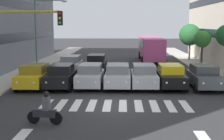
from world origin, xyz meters
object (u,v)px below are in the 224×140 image
object	(u,v)px
car_4	(90,76)
car_2	(144,76)
car_5	(61,76)
car_6	(34,76)
car_1	(171,76)
street_tree_2	(202,39)
traffic_light_gantry	(6,42)
street_tree_3	(190,35)
car_row2_0	(71,65)
street_lamp_right	(41,26)
car_row2_1	(96,63)
motorcycle_with_rider	(45,111)
car_3	(118,76)
car_0	(204,77)
bus_behind_traffic	(151,47)

from	to	relation	value
car_4	car_2	bearing A→B (deg)	179.68
car_5	car_6	bearing A→B (deg)	3.72
car_1	street_tree_2	size ratio (longest dim) A/B	1.16
traffic_light_gantry	street_tree_3	xyz separation A→B (m)	(-14.84, -24.77, -0.41)
car_row2_0	street_tree_2	xyz separation A→B (m)	(-13.36, -5.24, 2.15)
car_4	traffic_light_gantry	distance (m)	7.84
car_row2_0	street_lamp_right	world-z (taller)	street_lamp_right
car_5	car_2	bearing A→B (deg)	-177.99
car_4	street_lamp_right	world-z (taller)	street_lamp_right
car_row2_1	motorcycle_with_rider	distance (m)	16.74
car_2	street_lamp_right	bearing A→B (deg)	-40.87
car_2	car_6	xyz separation A→B (m)	(8.01, 0.34, 0.00)
car_5	street_tree_3	size ratio (longest dim) A/B	0.98
car_3	car_6	world-z (taller)	same
car_2	car_row2_1	bearing A→B (deg)	-61.81
car_row2_0	motorcycle_with_rider	distance (m)	15.55
traffic_light_gantry	motorcycle_with_rider	bearing A→B (deg)	134.12
car_1	motorcycle_with_rider	bearing A→B (deg)	51.74
car_0	motorcycle_with_rider	size ratio (longest dim) A/B	2.61
car_0	car_4	xyz separation A→B (m)	(8.27, -0.18, 0.00)
car_row2_0	car_6	bearing A→B (deg)	77.02
car_row2_1	traffic_light_gantry	size ratio (longest dim) A/B	0.81
car_0	car_1	distance (m)	2.38
street_tree_3	car_2	bearing A→B (deg)	69.44
car_5	motorcycle_with_rider	size ratio (longest dim) A/B	2.61
car_6	motorcycle_with_rider	bearing A→B (deg)	108.44
car_row2_0	car_2	bearing A→B (deg)	134.61
traffic_light_gantry	street_tree_2	bearing A→B (deg)	-129.52
car_5	street_tree_2	xyz separation A→B (m)	(-13.00, -11.97, 2.15)
car_row2_1	car_0	bearing A→B (deg)	137.01
car_0	car_5	world-z (taller)	same
traffic_light_gantry	street_tree_3	bearing A→B (deg)	-120.91
bus_behind_traffic	car_row2_1	bearing A→B (deg)	57.74
traffic_light_gantry	bus_behind_traffic	bearing A→B (deg)	-112.59
car_row2_1	car_2	bearing A→B (deg)	118.19
car_1	motorcycle_with_rider	distance (m)	11.43
car_row2_1	street_tree_2	size ratio (longest dim) A/B	1.16
car_3	car_0	bearing A→B (deg)	178.78
car_row2_0	street_tree_2	world-z (taller)	street_tree_2
street_lamp_right	car_0	bearing A→B (deg)	148.73
car_4	car_row2_1	bearing A→B (deg)	-88.54
car_6	bus_behind_traffic	xyz separation A→B (m)	(-9.96, -17.73, 0.97)
car_1	car_2	xyz separation A→B (m)	(1.94, 0.00, 0.00)
car_4	car_5	distance (m)	2.13
car_1	car_6	world-z (taller)	same
car_4	street_lamp_right	distance (m)	10.62
car_1	street_tree_3	xyz separation A→B (m)	(-5.04, -18.61, 2.41)
car_4	bus_behind_traffic	bearing A→B (deg)	-108.75
car_6	bus_behind_traffic	size ratio (longest dim) A/B	0.42
car_3	car_4	distance (m)	2.03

